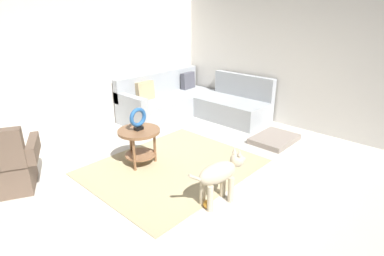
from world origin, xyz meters
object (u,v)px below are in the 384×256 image
at_px(side_table, 139,138).
at_px(dog_toy_ball, 207,204).
at_px(torus_sculpture, 138,118).
at_px(dog, 220,174).
at_px(armchair, 4,167).
at_px(sectional_couch, 192,103).
at_px(dog_bed_mat, 274,139).

xyz_separation_m(side_table, dog_toy_ball, (-0.15, -1.41, -0.37)).
xyz_separation_m(torus_sculpture, dog, (0.03, -1.44, -0.33)).
relative_size(armchair, dog_toy_ball, 9.94).
bearing_deg(armchair, dog, -25.77).
height_order(sectional_couch, torus_sculpture, sectional_couch).
bearing_deg(side_table, dog_bed_mat, -26.68).
xyz_separation_m(side_table, dog_bed_mat, (2.08, -1.04, -0.37)).
bearing_deg(torus_sculpture, sectional_couch, 23.35).
distance_m(sectional_couch, dog_bed_mat, 1.96).
height_order(torus_sculpture, dog_toy_ball, torus_sculpture).
distance_m(side_table, dog_bed_mat, 2.35).
bearing_deg(sectional_couch, dog_bed_mat, -90.16).
distance_m(side_table, dog, 1.44).
xyz_separation_m(sectional_couch, dog_toy_ball, (-2.24, -2.31, -0.24)).
bearing_deg(dog_toy_ball, armchair, 124.33).
xyz_separation_m(armchair, torus_sculpture, (1.57, -0.66, 0.39)).
height_order(dog_bed_mat, dog_toy_ball, dog_toy_ball).
distance_m(torus_sculpture, dog_bed_mat, 2.42).
relative_size(torus_sculpture, dog_toy_ball, 3.29).
bearing_deg(sectional_couch, armchair, -176.29).
bearing_deg(dog_bed_mat, dog, -169.02).
bearing_deg(sectional_couch, dog_toy_ball, -134.05).
height_order(sectional_couch, dog, sectional_couch).
relative_size(armchair, side_table, 1.64).
distance_m(dog_bed_mat, dog, 2.11).
bearing_deg(dog_toy_ball, side_table, 83.74).
height_order(side_table, torus_sculpture, torus_sculpture).
bearing_deg(side_table, sectional_couch, 23.35).
bearing_deg(dog_toy_ball, dog_bed_mat, 9.42).
xyz_separation_m(sectional_couch, dog, (-2.05, -2.34, 0.09)).
height_order(armchair, dog_toy_ball, armchair).
bearing_deg(dog_bed_mat, sectional_couch, 89.84).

